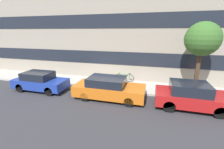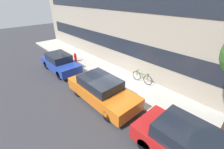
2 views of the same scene
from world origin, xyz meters
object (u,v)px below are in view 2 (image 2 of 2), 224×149
at_px(parked_car_blue, 60,63).
at_px(parked_car_red, 187,146).
at_px(bicycle, 142,77).
at_px(fire_hydrant, 75,57).
at_px(parked_car_orange, 102,90).

xyz_separation_m(parked_car_blue, parked_car_red, (10.02, 0.00, 0.04)).
distance_m(parked_car_blue, bicycle, 6.48).
distance_m(parked_car_red, fire_hydrant, 10.75).
relative_size(parked_car_orange, fire_hydrant, 5.92).
relative_size(parked_car_red, bicycle, 2.46).
xyz_separation_m(parked_car_orange, fire_hydrant, (-5.83, 1.69, -0.17)).
relative_size(parked_car_blue, parked_car_orange, 0.87).
relative_size(parked_car_blue, fire_hydrant, 5.13).
height_order(parked_car_orange, bicycle, parked_car_orange).
distance_m(parked_car_orange, parked_car_red, 4.78).
distance_m(parked_car_orange, fire_hydrant, 6.08).
relative_size(parked_car_orange, parked_car_red, 1.16).
bearing_deg(parked_car_red, bicycle, 144.21).
xyz_separation_m(parked_car_blue, parked_car_orange, (5.24, 0.00, 0.01)).
height_order(parked_car_red, fire_hydrant, parked_car_red).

